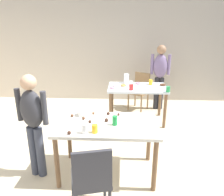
# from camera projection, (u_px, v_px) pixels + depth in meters

# --- Properties ---
(ground_plane) EXTENTS (6.40, 6.40, 0.00)m
(ground_plane) POSITION_uv_depth(u_px,v_px,m) (98.00, 172.00, 3.13)
(ground_plane) COLOR beige
(wall_back) EXTENTS (6.40, 0.10, 2.60)m
(wall_back) POSITION_uv_depth(u_px,v_px,m) (111.00, 51.00, 5.74)
(wall_back) COLOR #BCB2A3
(wall_back) RESTS_ON ground_plane
(dining_table_near) EXTENTS (1.31, 0.77, 0.75)m
(dining_table_near) POSITION_uv_depth(u_px,v_px,m) (107.00, 130.00, 2.92)
(dining_table_near) COLOR silver
(dining_table_near) RESTS_ON ground_plane
(dining_table_far) EXTENTS (1.18, 0.74, 0.75)m
(dining_table_far) POSITION_uv_depth(u_px,v_px,m) (137.00, 92.00, 4.56)
(dining_table_far) COLOR silver
(dining_table_far) RESTS_ON ground_plane
(chair_near_table) EXTENTS (0.48, 0.48, 0.87)m
(chair_near_table) POSITION_uv_depth(u_px,v_px,m) (92.00, 178.00, 2.25)
(chair_near_table) COLOR #2D2D33
(chair_near_table) RESTS_ON ground_plane
(chair_far_table) EXTENTS (0.55, 0.55, 0.87)m
(chair_far_table) POSITION_uv_depth(u_px,v_px,m) (140.00, 89.00, 5.28)
(chair_far_table) COLOR olive
(chair_far_table) RESTS_ON ground_plane
(person_girl_near) EXTENTS (0.45, 0.28, 1.41)m
(person_girl_near) POSITION_uv_depth(u_px,v_px,m) (33.00, 119.00, 2.82)
(person_girl_near) COLOR #383D4C
(person_girl_near) RESTS_ON ground_plane
(person_adult_far) EXTENTS (0.45, 0.23, 1.52)m
(person_adult_far) POSITION_uv_depth(u_px,v_px,m) (160.00, 72.00, 5.14)
(person_adult_far) COLOR #28282D
(person_adult_far) RESTS_ON ground_plane
(mixing_bowl) EXTENTS (0.17, 0.17, 0.08)m
(mixing_bowl) POSITION_uv_depth(u_px,v_px,m) (83.00, 113.00, 3.12)
(mixing_bowl) COLOR white
(mixing_bowl) RESTS_ON dining_table_near
(soda_can) EXTENTS (0.07, 0.07, 0.12)m
(soda_can) POSITION_uv_depth(u_px,v_px,m) (115.00, 121.00, 2.82)
(soda_can) COLOR #198438
(soda_can) RESTS_ON dining_table_near
(fork_near) EXTENTS (0.17, 0.02, 0.01)m
(fork_near) POSITION_uv_depth(u_px,v_px,m) (119.00, 132.00, 2.64)
(fork_near) COLOR silver
(fork_near) RESTS_ON dining_table_near
(cup_near_0) EXTENTS (0.08, 0.08, 0.12)m
(cup_near_0) POSITION_uv_depth(u_px,v_px,m) (85.00, 128.00, 2.62)
(cup_near_0) COLOR white
(cup_near_0) RESTS_ON dining_table_near
(cup_near_1) EXTENTS (0.07, 0.07, 0.10)m
(cup_near_1) POSITION_uv_depth(u_px,v_px,m) (95.00, 129.00, 2.62)
(cup_near_1) COLOR yellow
(cup_near_1) RESTS_ON dining_table_near
(cake_ball_0) EXTENTS (0.04, 0.04, 0.04)m
(cake_ball_0) POSITION_uv_depth(u_px,v_px,m) (85.00, 129.00, 2.69)
(cake_ball_0) COLOR #3D2319
(cake_ball_0) RESTS_ON dining_table_near
(cake_ball_1) EXTENTS (0.05, 0.05, 0.05)m
(cake_ball_1) POSITION_uv_depth(u_px,v_px,m) (69.00, 133.00, 2.59)
(cake_ball_1) COLOR #3D2319
(cake_ball_1) RESTS_ON dining_table_near
(cake_ball_2) EXTENTS (0.04, 0.04, 0.04)m
(cake_ball_2) POSITION_uv_depth(u_px,v_px,m) (119.00, 114.00, 3.12)
(cake_ball_2) COLOR #3D2319
(cake_ball_2) RESTS_ON dining_table_near
(cake_ball_3) EXTENTS (0.04, 0.04, 0.04)m
(cake_ball_3) POSITION_uv_depth(u_px,v_px,m) (72.00, 115.00, 3.07)
(cake_ball_3) COLOR brown
(cake_ball_3) RESTS_ON dining_table_near
(cake_ball_4) EXTENTS (0.05, 0.05, 0.05)m
(cake_ball_4) POSITION_uv_depth(u_px,v_px,m) (107.00, 120.00, 2.92)
(cake_ball_4) COLOR #3D2319
(cake_ball_4) RESTS_ON dining_table_near
(cake_ball_5) EXTENTS (0.04, 0.04, 0.04)m
(cake_ball_5) POSITION_uv_depth(u_px,v_px,m) (83.00, 118.00, 2.98)
(cake_ball_5) COLOR brown
(cake_ball_5) RESTS_ON dining_table_near
(cake_ball_6) EXTENTS (0.04, 0.04, 0.04)m
(cake_ball_6) POSITION_uv_depth(u_px,v_px,m) (108.00, 114.00, 3.14)
(cake_ball_6) COLOR #3D2319
(cake_ball_6) RESTS_ON dining_table_near
(cake_ball_7) EXTENTS (0.04, 0.04, 0.04)m
(cake_ball_7) POSITION_uv_depth(u_px,v_px,m) (90.00, 121.00, 2.89)
(cake_ball_7) COLOR #3D2319
(cake_ball_7) RESTS_ON dining_table_near
(cake_ball_8) EXTENTS (0.04, 0.04, 0.04)m
(cake_ball_8) POSITION_uv_depth(u_px,v_px,m) (93.00, 113.00, 3.16)
(cake_ball_8) COLOR brown
(cake_ball_8) RESTS_ON dining_table_near
(pitcher_far) EXTENTS (0.11, 0.11, 0.20)m
(pitcher_far) POSITION_uv_depth(u_px,v_px,m) (126.00, 79.00, 4.77)
(pitcher_far) COLOR white
(pitcher_far) RESTS_ON dining_table_far
(cup_far_0) EXTENTS (0.08, 0.08, 0.11)m
(cup_far_0) POSITION_uv_depth(u_px,v_px,m) (131.00, 87.00, 4.29)
(cup_far_0) COLOR red
(cup_far_0) RESTS_ON dining_table_far
(cup_far_1) EXTENTS (0.07, 0.07, 0.11)m
(cup_far_1) POSITION_uv_depth(u_px,v_px,m) (168.00, 89.00, 4.17)
(cup_far_1) COLOR green
(cup_far_1) RESTS_ON dining_table_far
(cup_far_2) EXTENTS (0.08, 0.08, 0.11)m
(cup_far_2) POSITION_uv_depth(u_px,v_px,m) (151.00, 82.00, 4.65)
(cup_far_2) COLOR yellow
(cup_far_2) RESTS_ON dining_table_far
(cup_far_3) EXTENTS (0.08, 0.08, 0.11)m
(cup_far_3) POSITION_uv_depth(u_px,v_px,m) (131.00, 84.00, 4.55)
(cup_far_3) COLOR white
(cup_far_3) RESTS_ON dining_table_far
(donut_far_0) EXTENTS (0.12, 0.12, 0.04)m
(donut_far_0) POSITION_uv_depth(u_px,v_px,m) (163.00, 85.00, 4.60)
(donut_far_0) COLOR brown
(donut_far_0) RESTS_ON dining_table_far
(donut_far_1) EXTENTS (0.12, 0.12, 0.03)m
(donut_far_1) POSITION_uv_depth(u_px,v_px,m) (123.00, 85.00, 4.57)
(donut_far_1) COLOR gold
(donut_far_1) RESTS_ON dining_table_far
(donut_far_2) EXTENTS (0.13, 0.13, 0.04)m
(donut_far_2) POSITION_uv_depth(u_px,v_px,m) (113.00, 87.00, 4.42)
(donut_far_2) COLOR pink
(donut_far_2) RESTS_ON dining_table_far
(donut_far_3) EXTENTS (0.12, 0.12, 0.03)m
(donut_far_3) POSITION_uv_depth(u_px,v_px,m) (138.00, 83.00, 4.72)
(donut_far_3) COLOR pink
(donut_far_3) RESTS_ON dining_table_far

